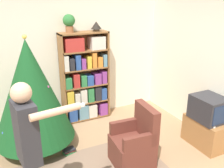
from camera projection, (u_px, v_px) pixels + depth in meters
wall_back at (63, 57)px, 4.84m from camera, size 8.00×0.10×2.60m
bookshelf at (85, 79)px, 4.94m from camera, size 0.94×0.31×1.78m
tv_stand at (205, 132)px, 4.22m from camera, size 0.42×0.71×0.48m
television at (209, 108)px, 4.07m from camera, size 0.45×0.53×0.40m
game_remote at (212, 126)px, 3.90m from camera, size 0.04×0.12×0.02m
christmas_tree at (31, 91)px, 3.87m from camera, size 1.28×1.28×1.90m
armchair at (134, 144)px, 3.72m from camera, size 0.61×0.60×0.92m
standing_person at (29, 147)px, 2.47m from camera, size 0.67×0.47×1.69m
potted_plant at (69, 22)px, 4.47m from camera, size 0.22×0.22×0.33m
table_lamp at (96, 26)px, 4.71m from camera, size 0.20×0.20×0.18m
book_pile_near_tree at (69, 151)px, 4.05m from camera, size 0.21×0.16×0.08m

